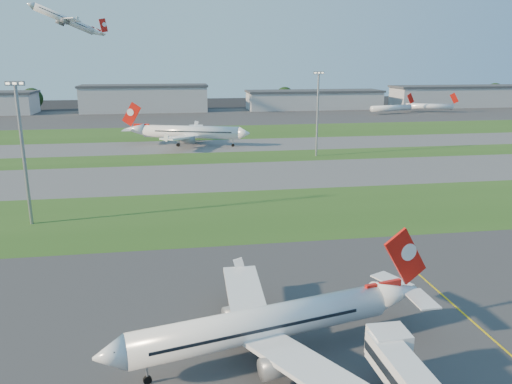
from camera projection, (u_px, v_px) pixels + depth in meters
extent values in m
plane|color=black|center=(463.00, 358.00, 50.81)|extent=(700.00, 700.00, 0.00)
cube|color=#333335|center=(463.00, 358.00, 50.81)|extent=(300.00, 70.00, 0.01)
cube|color=#294E1A|center=(320.00, 210.00, 100.41)|extent=(300.00, 34.00, 0.01)
cube|color=#515154|center=(285.00, 174.00, 131.88)|extent=(300.00, 32.00, 0.01)
cube|color=#294E1A|center=(268.00, 156.00, 155.73)|extent=(300.00, 18.00, 0.01)
cube|color=#515154|center=(257.00, 145.00, 176.71)|extent=(300.00, 26.00, 0.01)
cube|color=#294E1A|center=(244.00, 132.00, 208.18)|extent=(300.00, 40.00, 0.01)
cube|color=#333335|center=(229.00, 116.00, 265.41)|extent=(400.00, 80.00, 0.01)
cube|color=gold|center=(508.00, 353.00, 51.58)|extent=(0.25, 60.00, 0.02)
cube|color=white|center=(388.00, 345.00, 45.84)|extent=(3.40, 3.00, 3.00)
cylinder|color=gray|center=(395.00, 380.00, 44.65)|extent=(0.70, 0.70, 3.20)
cylinder|color=white|center=(263.00, 324.00, 50.01)|extent=(27.06, 9.35, 3.42)
cube|color=red|center=(405.00, 257.00, 55.01)|extent=(5.76, 1.61, 6.81)
cube|color=white|center=(303.00, 365.00, 44.01)|extent=(9.71, 13.86, 1.39)
cube|color=white|center=(246.00, 296.00, 56.89)|extent=(4.31, 13.56, 1.39)
cylinder|color=slate|center=(280.00, 366.00, 45.55)|extent=(4.14, 2.86, 2.07)
cylinder|color=slate|center=(241.00, 314.00, 54.89)|extent=(4.14, 2.86, 2.07)
cylinder|color=white|center=(191.00, 132.00, 173.87)|extent=(33.73, 14.85, 4.32)
cube|color=red|center=(132.00, 114.00, 175.73)|extent=(7.13, 2.70, 8.61)
cube|color=white|center=(195.00, 130.00, 182.87)|extent=(6.40, 17.39, 1.76)
cube|color=white|center=(180.00, 137.00, 165.52)|extent=(13.45, 17.14, 1.76)
cylinder|color=slate|center=(198.00, 134.00, 180.54)|extent=(5.36, 3.99, 2.62)
cylinder|color=slate|center=(188.00, 140.00, 167.97)|extent=(5.36, 3.99, 2.62)
cylinder|color=white|center=(64.00, 19.00, 244.68)|extent=(28.08, 14.88, 3.67)
cube|color=red|center=(101.00, 10.00, 252.93)|extent=(5.89, 2.80, 7.32)
cube|color=white|center=(70.00, 19.00, 239.00)|extent=(12.26, 14.16, 1.49)
cube|color=white|center=(63.00, 21.00, 251.61)|extent=(6.65, 15.01, 1.49)
cylinder|color=slate|center=(66.00, 22.00, 240.26)|extent=(4.61, 3.65, 2.22)
cylinder|color=slate|center=(61.00, 23.00, 249.39)|extent=(4.61, 3.65, 2.22)
cylinder|color=white|center=(391.00, 108.00, 274.69)|extent=(25.98, 9.59, 3.20)
cube|color=red|center=(411.00, 98.00, 278.47)|extent=(5.09, 1.58, 6.16)
cylinder|color=white|center=(429.00, 106.00, 283.88)|extent=(25.61, 11.56, 3.20)
cube|color=red|center=(454.00, 98.00, 280.45)|extent=(4.99, 1.98, 6.16)
cylinder|color=gray|center=(24.00, 157.00, 88.75)|extent=(0.60, 0.60, 25.00)
cube|color=gray|center=(15.00, 83.00, 85.42)|extent=(3.20, 0.50, 0.80)
cube|color=#FFF2CC|center=(15.00, 83.00, 85.42)|extent=(2.80, 0.70, 0.35)
cylinder|color=gray|center=(317.00, 116.00, 152.89)|extent=(0.60, 0.60, 25.00)
cube|color=gray|center=(319.00, 73.00, 149.55)|extent=(3.20, 0.50, 0.80)
cube|color=#FFF2CC|center=(319.00, 73.00, 149.55)|extent=(2.80, 0.70, 0.35)
cube|color=#9EA0A5|center=(145.00, 99.00, 285.32)|extent=(70.00, 22.00, 14.00)
cube|color=#383A3F|center=(144.00, 86.00, 283.36)|extent=(71.40, 23.00, 1.20)
cube|color=#9EA0A5|center=(314.00, 101.00, 301.16)|extent=(80.00, 22.00, 10.00)
cube|color=#383A3F|center=(314.00, 91.00, 299.71)|extent=(81.60, 23.00, 1.20)
cube|color=#9EA0A5|center=(467.00, 97.00, 316.21)|extent=(95.00, 22.00, 12.00)
cube|color=#383A3F|center=(468.00, 86.00, 314.50)|extent=(96.90, 23.00, 1.20)
cylinder|color=black|center=(33.00, 107.00, 290.92)|extent=(1.00, 1.00, 4.40)
sphere|color=black|center=(32.00, 98.00, 289.64)|extent=(12.10, 12.10, 12.10)
cylinder|color=black|center=(189.00, 106.00, 300.99)|extent=(1.00, 1.00, 3.60)
sphere|color=black|center=(188.00, 99.00, 299.94)|extent=(9.90, 9.90, 9.90)
cylinder|color=black|center=(285.00, 104.00, 312.96)|extent=(1.00, 1.00, 4.20)
sphere|color=black|center=(285.00, 96.00, 311.74)|extent=(11.55, 11.55, 11.55)
cylinder|color=black|center=(399.00, 103.00, 322.59)|extent=(1.00, 1.00, 3.80)
sphere|color=black|center=(399.00, 96.00, 321.49)|extent=(10.45, 10.45, 10.45)
cylinder|color=black|center=(494.00, 100.00, 337.02)|extent=(1.00, 1.00, 4.60)
sphere|color=black|center=(495.00, 93.00, 335.68)|extent=(12.65, 12.65, 12.65)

